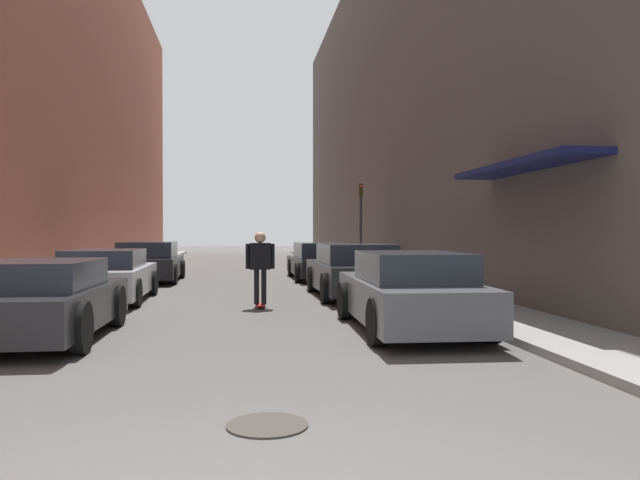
# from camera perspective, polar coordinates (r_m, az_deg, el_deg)

# --- Properties ---
(ground) EXTENTS (100.93, 100.93, 0.00)m
(ground) POSITION_cam_1_polar(r_m,az_deg,el_deg) (21.67, -7.53, -3.61)
(ground) COLOR #4C4947
(curb_strip_left) EXTENTS (1.80, 45.88, 0.12)m
(curb_strip_left) POSITION_cam_1_polar(r_m,az_deg,el_deg) (26.72, -18.11, -2.68)
(curb_strip_left) COLOR gray
(curb_strip_left) RESTS_ON ground
(curb_strip_right) EXTENTS (1.80, 45.88, 0.12)m
(curb_strip_right) POSITION_cam_1_polar(r_m,az_deg,el_deg) (26.69, 3.15, -2.65)
(curb_strip_right) COLOR gray
(curb_strip_right) RESTS_ON ground
(building_row_left) EXTENTS (4.90, 45.88, 15.71)m
(building_row_left) POSITION_cam_1_polar(r_m,az_deg,el_deg) (28.06, -24.18, 13.47)
(building_row_left) COLOR brown
(building_row_left) RESTS_ON ground
(building_row_right) EXTENTS (4.90, 45.88, 15.01)m
(building_row_right) POSITION_cam_1_polar(r_m,az_deg,el_deg) (27.93, 9.17, 12.85)
(building_row_right) COLOR #564C47
(building_row_right) RESTS_ON ground
(parked_car_left_0) EXTENTS (1.95, 4.07, 1.22)m
(parked_car_left_0) POSITION_cam_1_polar(r_m,az_deg,el_deg) (10.40, -24.18, -5.07)
(parked_car_left_0) COLOR #232326
(parked_car_left_0) RESTS_ON ground
(parked_car_left_1) EXTENTS (1.97, 4.32, 1.23)m
(parked_car_left_1) POSITION_cam_1_polar(r_m,az_deg,el_deg) (15.56, -18.97, -3.13)
(parked_car_left_1) COLOR #B7B7BC
(parked_car_left_1) RESTS_ON ground
(parked_car_left_2) EXTENTS (2.08, 4.33, 1.32)m
(parked_car_left_2) POSITION_cam_1_polar(r_m,az_deg,el_deg) (21.32, -15.39, -1.99)
(parked_car_left_2) COLOR black
(parked_car_left_2) RESTS_ON ground
(parked_car_right_0) EXTENTS (1.90, 4.54, 1.31)m
(parked_car_right_0) POSITION_cam_1_polar(r_m,az_deg,el_deg) (10.54, 8.18, -4.74)
(parked_car_right_0) COLOR #515459
(parked_car_right_0) RESTS_ON ground
(parked_car_right_1) EXTENTS (2.03, 4.56, 1.34)m
(parked_car_right_1) POSITION_cam_1_polar(r_m,az_deg,el_deg) (15.80, 3.16, -2.85)
(parked_car_right_1) COLOR #232326
(parked_car_right_1) RESTS_ON ground
(parked_car_right_2) EXTENTS (2.03, 4.73, 1.27)m
(parked_car_right_2) POSITION_cam_1_polar(r_m,az_deg,el_deg) (21.67, 0.07, -1.98)
(parked_car_right_2) COLOR black
(parked_car_right_2) RESTS_ON ground
(skateboarder) EXTENTS (0.63, 0.78, 1.65)m
(skateboarder) POSITION_cam_1_polar(r_m,az_deg,el_deg) (13.61, -5.49, -1.93)
(skateboarder) COLOR #B2231E
(skateboarder) RESTS_ON ground
(manhole_cover) EXTENTS (0.70, 0.70, 0.02)m
(manhole_cover) POSITION_cam_1_polar(r_m,az_deg,el_deg) (5.54, -4.84, -16.51)
(manhole_cover) COLOR #332D28
(manhole_cover) RESTS_ON ground
(traffic_light) EXTENTS (0.16, 0.22, 3.36)m
(traffic_light) POSITION_cam_1_polar(r_m,az_deg,el_deg) (23.90, 3.75, 2.10)
(traffic_light) COLOR #2D2D2D
(traffic_light) RESTS_ON curb_strip_right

